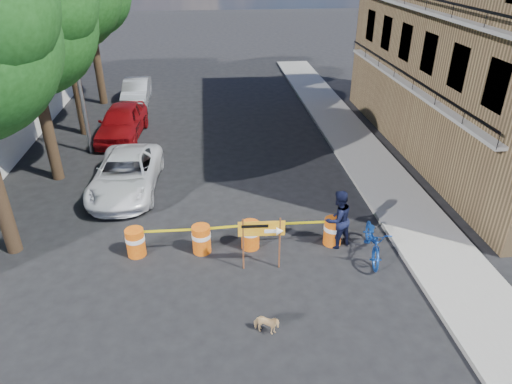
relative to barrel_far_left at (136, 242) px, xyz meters
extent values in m
plane|color=black|center=(2.99, -1.35, -0.47)|extent=(120.00, 120.00, 0.00)
cube|color=gray|center=(9.19, 4.65, -0.40)|extent=(2.40, 40.00, 0.15)
cylinder|color=#332316|center=(-3.81, 5.65, 1.91)|extent=(0.44, 0.44, 4.76)
sphere|color=#194814|center=(-3.81, 5.65, 5.48)|extent=(5.00, 5.00, 5.00)
sphere|color=#194814|center=(-4.56, 6.27, 4.80)|extent=(3.50, 3.50, 3.50)
cylinder|color=#332316|center=(-3.81, 10.65, 2.19)|extent=(0.44, 0.44, 5.32)
sphere|color=#194814|center=(-4.62, 11.32, 5.42)|extent=(3.78, 3.78, 3.78)
cylinder|color=#332316|center=(-3.81, 15.65, 1.99)|extent=(0.44, 0.44, 4.93)
sphere|color=#194814|center=(-4.53, 16.25, 4.98)|extent=(3.36, 3.36, 3.36)
cylinder|color=gray|center=(-3.01, 8.15, 3.53)|extent=(0.16, 0.16, 8.00)
cylinder|color=#E6490D|center=(0.00, 0.00, -0.02)|extent=(0.56, 0.56, 0.90)
cylinder|color=white|center=(0.00, 0.00, 0.13)|extent=(0.58, 0.58, 0.14)
cylinder|color=#E6490D|center=(1.98, -0.05, -0.02)|extent=(0.56, 0.56, 0.90)
cylinder|color=white|center=(1.98, -0.05, 0.13)|extent=(0.58, 0.58, 0.14)
cylinder|color=#E6490D|center=(3.49, 0.02, -0.02)|extent=(0.56, 0.56, 0.90)
cylinder|color=white|center=(3.49, 0.02, 0.13)|extent=(0.58, 0.58, 0.14)
cylinder|color=#E6490D|center=(6.08, -0.06, -0.02)|extent=(0.56, 0.56, 0.90)
cylinder|color=white|center=(6.08, -0.06, 0.13)|extent=(0.58, 0.58, 0.14)
cylinder|color=#592D19|center=(3.19, -1.02, 0.38)|extent=(0.05, 0.05, 1.70)
cylinder|color=#592D19|center=(4.23, -1.08, 0.38)|extent=(0.05, 0.05, 1.70)
cube|color=orange|center=(3.71, -1.05, 0.90)|extent=(1.32, 0.10, 0.47)
cube|color=white|center=(3.97, -1.09, 0.81)|extent=(0.38, 0.03, 0.11)
cone|color=white|center=(4.23, -1.10, 0.81)|extent=(0.22, 0.26, 0.25)
cube|color=black|center=(3.52, -1.06, 0.99)|extent=(0.76, 0.05, 0.09)
imported|color=black|center=(6.18, -0.15, 0.49)|extent=(1.15, 1.05, 1.92)
imported|color=#133F9B|center=(7.12, -0.80, 0.61)|extent=(0.94, 1.25, 2.16)
imported|color=#E7C084|center=(3.53, -3.62, -0.19)|extent=(0.74, 0.53, 0.57)
imported|color=white|center=(-0.84, 4.27, 0.22)|extent=(2.51, 5.09, 1.39)
imported|color=maroon|center=(-1.81, 9.89, 0.33)|extent=(2.26, 4.83, 1.60)
imported|color=#A8AAB0|center=(-1.81, 15.61, 0.21)|extent=(1.48, 4.13, 1.35)
camera|label=1|loc=(2.40, -11.68, 7.91)|focal=32.00mm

